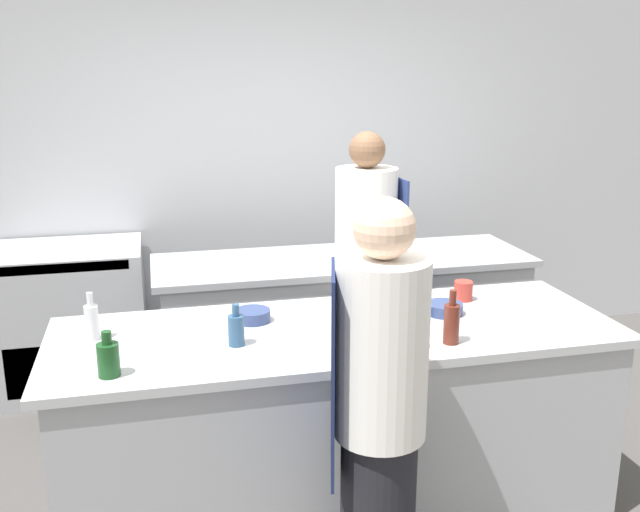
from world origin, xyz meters
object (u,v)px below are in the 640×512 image
Objects in this scene: bottle_vinegar at (236,329)px; bowl_mixing_large at (402,310)px; chef_at_prep_near at (379,416)px; bottle_olive_oil at (108,358)px; bottle_cooking_oil at (452,322)px; oven_range at (72,318)px; chef_at_stove at (365,288)px; bowl_ceramic_blue at (444,309)px; bowl_prep_small at (403,340)px; bowl_wooden_salad at (252,316)px; stockpot at (375,236)px; cup at (463,291)px; bottle_wine at (92,321)px.

bowl_mixing_large is (0.81, 0.17, -0.04)m from bottle_vinegar.
chef_at_prep_near is 9.05× the size of bottle_olive_oil.
bottle_cooking_oil is (1.42, 0.00, 0.02)m from bottle_olive_oil.
chef_at_prep_near is 0.62m from bottle_cooking_oil.
chef_at_stove is (1.70, -1.03, 0.41)m from oven_range.
bowl_mixing_large is at bearing 178.52° from bowl_ceramic_blue.
bottle_vinegar is at bearing 164.98° from bowl_prep_small.
chef_at_prep_near is at bearing -115.58° from bowl_mixing_large.
stockpot is (0.92, 0.99, 0.10)m from bowl_wooden_salad.
bottle_vinegar is 1.25m from cup.
cup is (1.81, 0.12, -0.04)m from bottle_wine.
bottle_wine is at bearing 162.91° from bowl_prep_small.
cup is (0.30, 0.53, -0.05)m from bottle_cooking_oil.
cup is at bearing 45.36° from bowl_prep_small.
bowl_wooden_salad is (-0.80, 0.47, -0.07)m from bottle_cooking_oil.
cup reaches higher than bowl_mixing_large.
bottle_wine is 1.22× the size of bowl_ceramic_blue.
bottle_olive_oil is 1.04× the size of bowl_ceramic_blue.
bowl_prep_small is (1.29, -0.40, -0.05)m from bottle_wine.
bottle_olive_oil is 1.80m from cup.
bottle_cooking_oil reaches higher than bowl_mixing_large.
bowl_ceramic_blue is 1.79× the size of cup.
bowl_mixing_large reaches higher than bowl_prep_small.
oven_range is 2.61m from cup.
bottle_olive_oil is 1.00× the size of bottle_vinegar.
oven_range is 4.54× the size of bowl_mixing_large.
oven_range is 1.72m from bottle_wine.
bowl_wooden_salad is at bearing 37.08° from bottle_olive_oil.
bottle_vinegar is at bearing -111.46° from bowl_wooden_salad.
cup is at bearing 17.18° from bottle_olive_oil.
stockpot is at bearing -16.27° from oven_range.
oven_range is 2.60m from bowl_prep_small.
chef_at_prep_near reaches higher than bowl_mixing_large.
bottle_vinegar is 0.83m from bowl_mixing_large.
chef_at_prep_near is 7.88× the size of bowl_mixing_large.
bottle_wine is (0.28, -1.61, 0.54)m from oven_range.
bowl_wooden_salad is at bearing 141.49° from bowl_prep_small.
bottle_wine reaches higher than cup.
bottle_vinegar is 0.64m from bottle_wine.
cup is at bearing 60.65° from bottle_cooking_oil.
cup is (0.39, 0.17, 0.01)m from bowl_mixing_large.
chef_at_stove is (0.36, 1.37, 0.05)m from chef_at_prep_near.
bottle_wine is (-0.61, 0.21, 0.01)m from bottle_vinegar.
chef_at_stove is 9.51× the size of bottle_vinegar.
bottle_olive_oil reaches higher than bowl_wooden_salad.
bottle_cooking_oil is (0.91, -0.19, 0.02)m from bottle_vinegar.
bottle_vinegar is at bearing -129.02° from stockpot.
chef_at_stove is 10.51× the size of bowl_wooden_salad.
bowl_ceramic_blue is (0.57, 0.74, 0.12)m from chef_at_prep_near.
stockpot reaches higher than cup.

